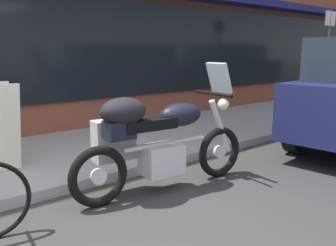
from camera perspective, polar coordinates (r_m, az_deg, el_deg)
ground_plane at (r=3.34m, az=-4.02°, el=-15.70°), size 80.00×80.00×0.00m
touring_motorcycle at (r=3.86m, az=-2.30°, el=-2.44°), size 2.19×0.80×1.39m
parking_sign_pole at (r=9.26m, az=23.80°, el=10.28°), size 0.44×0.07×2.31m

